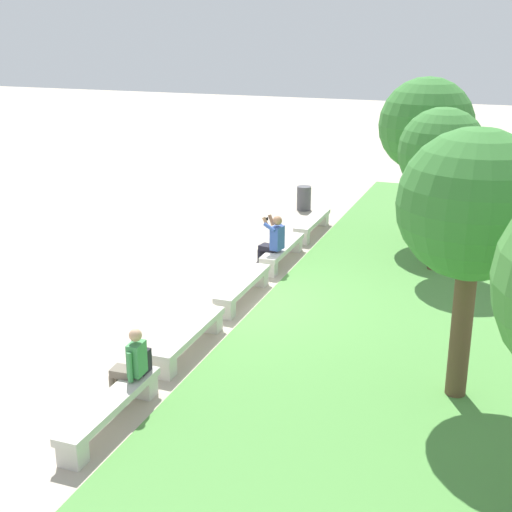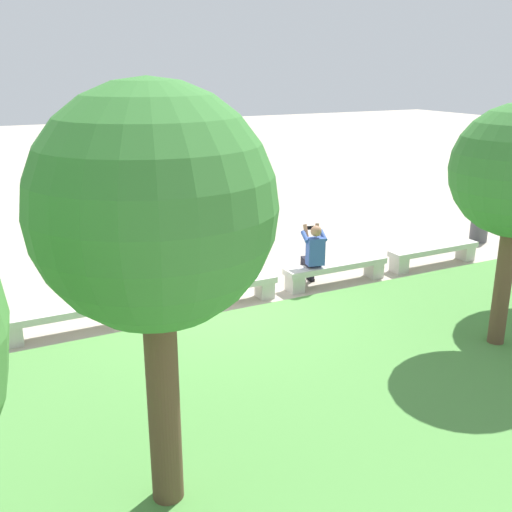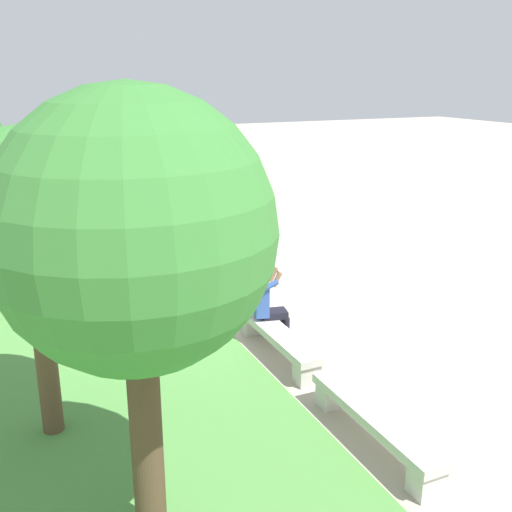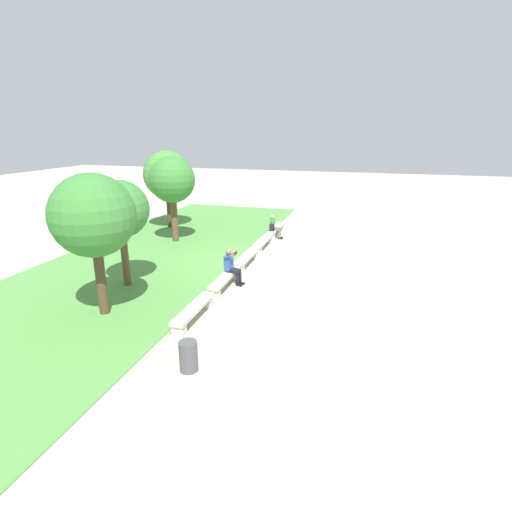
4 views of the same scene
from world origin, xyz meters
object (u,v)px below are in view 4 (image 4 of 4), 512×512
object	(u,v)px
tree_right_background	(167,175)
trash_bin	(188,356)
person_photographer	(231,264)
bench_mid	(247,258)
bench_end	(276,229)
tree_left_background	(93,216)
backpack	(272,227)
tree_behind_wall	(172,181)
bench_near	(225,280)
person_distant	(274,226)
bench_main	(194,311)
tree_far_back	(120,210)
bench_far	(263,242)

from	to	relation	value
tree_right_background	trash_bin	distance (m)	15.12
person_photographer	bench_mid	bearing A→B (deg)	2.05
bench_end	person_photographer	world-z (taller)	person_photographer
tree_left_background	backpack	bearing A→B (deg)	-15.89
person_photographer	tree_behind_wall	xyz separation A→B (m)	(4.69, 4.69, 2.34)
bench_near	tree_left_background	world-z (taller)	tree_left_background
person_photographer	trash_bin	xyz separation A→B (m)	(-5.58, -0.90, -0.36)
bench_near	tree_right_background	world-z (taller)	tree_right_background
bench_end	person_distant	size ratio (longest dim) A/B	1.84
bench_main	tree_behind_wall	bearing A→B (deg)	30.43
bench_near	bench_end	bearing A→B (deg)	0.00
bench_main	tree_left_background	distance (m)	3.98
person_photographer	tree_right_background	world-z (taller)	tree_right_background
tree_far_back	trash_bin	xyz separation A→B (m)	(-4.33, -4.50, -2.42)
person_distant	backpack	bearing A→B (deg)	160.06
bench_mid	trash_bin	world-z (taller)	trash_bin
tree_left_background	tree_far_back	world-z (taller)	tree_left_background
tree_behind_wall	backpack	bearing A→B (deg)	-68.81
bench_near	bench_main	bearing A→B (deg)	180.00
backpack	trash_bin	world-z (taller)	backpack
bench_near	bench_mid	xyz separation A→B (m)	(2.64, 0.00, 0.00)
bench_near	tree_behind_wall	size ratio (longest dim) A/B	0.55
person_photographer	tree_left_background	bearing A→B (deg)	140.23
person_distant	tree_left_background	distance (m)	10.87
backpack	tree_right_background	distance (m)	6.81
tree_left_background	trash_bin	bearing A→B (deg)	-118.35
backpack	tree_far_back	bearing A→B (deg)	155.55
person_photographer	tree_left_background	xyz separation A→B (m)	(-3.52, 2.93, 2.33)
tree_behind_wall	tree_far_back	bearing A→B (deg)	-169.61
person_distant	tree_right_background	bearing A→B (deg)	83.60
person_photographer	backpack	distance (m)	6.48
backpack	bench_end	bearing A→B (deg)	-0.32
bench_mid	backpack	world-z (taller)	backpack
tree_left_background	tree_right_background	bearing A→B (deg)	17.65
bench_main	bench_far	xyz separation A→B (m)	(7.93, 0.00, 0.00)
bench_near	bench_end	world-z (taller)	same
bench_far	person_distant	bearing A→B (deg)	-1.99
tree_left_background	tree_far_back	size ratio (longest dim) A/B	1.13
bench_main	person_distant	xyz separation A→B (m)	(9.84, -0.07, 0.36)
tree_right_background	bench_end	bearing A→B (deg)	-89.88
person_distant	tree_behind_wall	distance (m)	5.62
bench_end	person_distant	distance (m)	0.82
person_distant	tree_left_background	world-z (taller)	tree_left_background
tree_left_background	tree_right_background	world-z (taller)	tree_right_background
person_photographer	bench_end	bearing A→B (deg)	0.59
bench_near	bench_far	xyz separation A→B (m)	(5.28, 0.00, 0.00)
tree_behind_wall	trash_bin	world-z (taller)	tree_behind_wall
tree_behind_wall	trash_bin	size ratio (longest dim) A/B	5.66
person_distant	bench_near	bearing A→B (deg)	179.47
tree_right_background	tree_far_back	bearing A→B (deg)	-162.06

